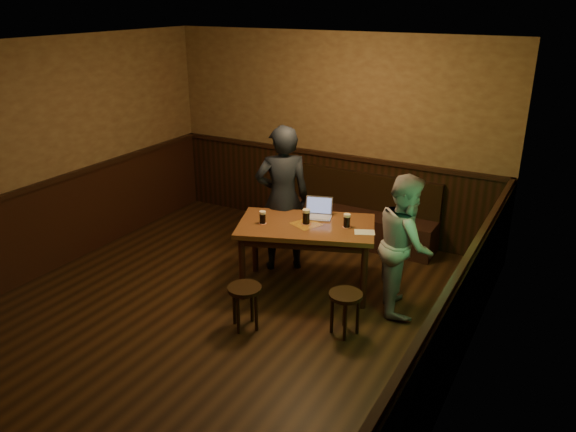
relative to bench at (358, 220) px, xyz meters
The scene contains 12 objects.
room 2.73m from the bench, 102.08° to the right, with size 5.04×6.04×2.84m.
bench is the anchor object (origin of this frame).
pub_table 1.63m from the bench, 90.00° to the right, with size 1.74×1.35×0.82m.
stool_left 2.64m from the bench, 93.54° to the right, with size 0.36×0.36×0.47m.
stool_right 2.37m from the bench, 70.68° to the right, with size 0.45×0.45×0.46m.
pint_left 1.94m from the bench, 103.82° to the right, with size 0.10×0.10×0.15m.
pint_mid 1.68m from the bench, 90.22° to the right, with size 0.11×0.11×0.18m.
pint_right 1.62m from the bench, 73.20° to the right, with size 0.10×0.10×0.16m.
laptop 1.42m from the bench, 89.32° to the right, with size 0.38×0.34×0.22m.
menu 1.70m from the bench, 65.80° to the right, with size 0.22×0.15×0.00m, color silver.
person_suit 1.45m from the bench, 113.02° to the right, with size 0.67×0.44×1.83m, color black.
person_grey 1.89m from the bench, 52.51° to the right, with size 0.75×0.58×1.54m, color gray.
Camera 1 is at (3.20, -4.07, 3.24)m, focal length 35.00 mm.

